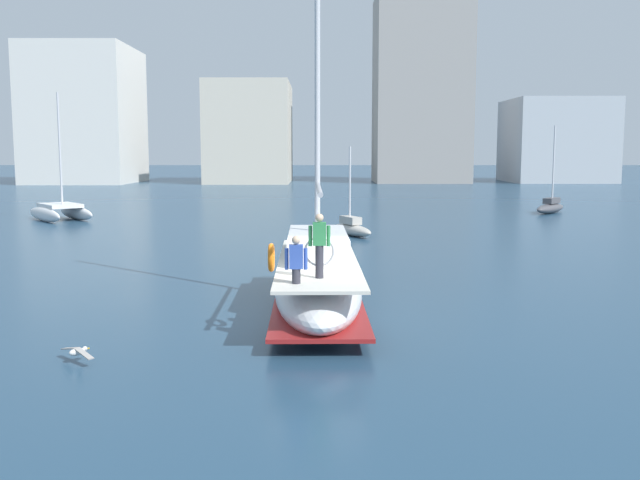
{
  "coord_description": "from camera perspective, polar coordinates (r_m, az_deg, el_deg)",
  "views": [
    {
      "loc": [
        0.1,
        -18.54,
        4.57
      ],
      "look_at": [
        0.05,
        3.6,
        1.8
      ],
      "focal_mm": 40.54,
      "sensor_mm": 36.0,
      "label": 1
    }
  ],
  "objects": [
    {
      "name": "moored_sloop_near",
      "position": [
        55.03,
        17.88,
        2.53
      ],
      "size": [
        3.52,
        4.03,
        6.33
      ],
      "color": "#4C4C51",
      "rests_on": "ground"
    },
    {
      "name": "seagull",
      "position": [
        16.59,
        -18.44,
        -8.32
      ],
      "size": [
        0.96,
        0.9,
        0.17
      ],
      "color": "silver",
      "rests_on": "ground"
    },
    {
      "name": "waterfront_buildings",
      "position": [
        102.98,
        -1.14,
        9.77
      ],
      "size": [
        80.23,
        17.61,
        25.79
      ],
      "color": "silver",
      "rests_on": "ground"
    },
    {
      "name": "main_sailboat",
      "position": [
        20.55,
        -0.02,
        -3.15
      ],
      "size": [
        2.56,
        9.63,
        12.37
      ],
      "color": "silver",
      "rests_on": "ground"
    },
    {
      "name": "ground_plane",
      "position": [
        19.1,
        -0.17,
        -6.71
      ],
      "size": [
        400.0,
        400.0,
        0.0
      ],
      "primitive_type": "plane",
      "color": "navy"
    },
    {
      "name": "moored_sloop_far",
      "position": [
        38.73,
        2.68,
        0.98
      ],
      "size": [
        2.46,
        3.81,
        4.75
      ],
      "color": "#B7B2A8",
      "rests_on": "ground"
    },
    {
      "name": "moored_catamaran",
      "position": [
        49.98,
        -19.66,
        2.19
      ],
      "size": [
        5.48,
        5.9,
        8.21
      ],
      "color": "white",
      "rests_on": "ground"
    }
  ]
}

